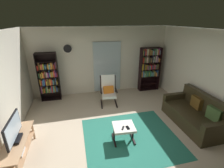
{
  "coord_description": "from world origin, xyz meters",
  "views": [
    {
      "loc": [
        -1.03,
        -3.23,
        2.83
      ],
      "look_at": [
        0.03,
        1.13,
        1.01
      ],
      "focal_mm": 25.57,
      "sensor_mm": 36.0,
      "label": 1
    }
  ],
  "objects_px": {
    "tv_stand": "(18,147)",
    "wall_clock": "(68,49)",
    "bookshelf_near_tv": "(49,78)",
    "tv_remote": "(123,128)",
    "cell_phone": "(128,128)",
    "bookshelf_near_sofa": "(149,66)",
    "television": "(13,130)",
    "leather_sofa": "(195,114)",
    "ottoman": "(124,128)",
    "lounge_armchair": "(108,89)"
  },
  "relations": [
    {
      "from": "tv_stand",
      "to": "wall_clock",
      "type": "height_order",
      "value": "wall_clock"
    },
    {
      "from": "tv_stand",
      "to": "bookshelf_near_tv",
      "type": "bearing_deg",
      "value": 82.76
    },
    {
      "from": "television",
      "to": "tv_remote",
      "type": "relative_size",
      "value": 5.71
    },
    {
      "from": "tv_remote",
      "to": "cell_phone",
      "type": "distance_m",
      "value": 0.12
    },
    {
      "from": "lounge_armchair",
      "to": "cell_phone",
      "type": "height_order",
      "value": "lounge_armchair"
    },
    {
      "from": "ottoman",
      "to": "wall_clock",
      "type": "distance_m",
      "value": 3.57
    },
    {
      "from": "television",
      "to": "bookshelf_near_sofa",
      "type": "relative_size",
      "value": 0.46
    },
    {
      "from": "bookshelf_near_tv",
      "to": "wall_clock",
      "type": "height_order",
      "value": "wall_clock"
    },
    {
      "from": "tv_remote",
      "to": "lounge_armchair",
      "type": "bearing_deg",
      "value": 117.47
    },
    {
      "from": "lounge_armchair",
      "to": "tv_remote",
      "type": "bearing_deg",
      "value": -92.67
    },
    {
      "from": "tv_stand",
      "to": "tv_remote",
      "type": "distance_m",
      "value": 2.31
    },
    {
      "from": "television",
      "to": "leather_sofa",
      "type": "distance_m",
      "value": 4.58
    },
    {
      "from": "bookshelf_near_tv",
      "to": "tv_remote",
      "type": "bearing_deg",
      "value": -55.71
    },
    {
      "from": "bookshelf_near_tv",
      "to": "cell_phone",
      "type": "bearing_deg",
      "value": -54.28
    },
    {
      "from": "television",
      "to": "leather_sofa",
      "type": "bearing_deg",
      "value": 2.59
    },
    {
      "from": "bookshelf_near_tv",
      "to": "bookshelf_near_sofa",
      "type": "distance_m",
      "value": 3.98
    },
    {
      "from": "wall_clock",
      "to": "cell_phone",
      "type": "bearing_deg",
      "value": -67.02
    },
    {
      "from": "television",
      "to": "tv_stand",
      "type": "bearing_deg",
      "value": -97.99
    },
    {
      "from": "tv_remote",
      "to": "wall_clock",
      "type": "xyz_separation_m",
      "value": [
        -1.19,
        3.07,
        1.42
      ]
    },
    {
      "from": "tv_stand",
      "to": "ottoman",
      "type": "bearing_deg",
      "value": 1.42
    },
    {
      "from": "television",
      "to": "tv_remote",
      "type": "bearing_deg",
      "value": -0.85
    },
    {
      "from": "bookshelf_near_sofa",
      "to": "tv_remote",
      "type": "xyz_separation_m",
      "value": [
        -2.02,
        -2.87,
        -0.63
      ]
    },
    {
      "from": "tv_remote",
      "to": "cell_phone",
      "type": "relative_size",
      "value": 1.03
    },
    {
      "from": "leather_sofa",
      "to": "wall_clock",
      "type": "distance_m",
      "value": 4.7
    },
    {
      "from": "leather_sofa",
      "to": "lounge_armchair",
      "type": "distance_m",
      "value": 2.82
    },
    {
      "from": "television",
      "to": "ottoman",
      "type": "xyz_separation_m",
      "value": [
        2.36,
        0.04,
        -0.41
      ]
    },
    {
      "from": "leather_sofa",
      "to": "tv_remote",
      "type": "height_order",
      "value": "leather_sofa"
    },
    {
      "from": "tv_remote",
      "to": "television",
      "type": "bearing_deg",
      "value": -150.71
    },
    {
      "from": "bookshelf_near_tv",
      "to": "leather_sofa",
      "type": "height_order",
      "value": "bookshelf_near_tv"
    },
    {
      "from": "lounge_armchair",
      "to": "tv_stand",
      "type": "bearing_deg",
      "value": -139.72
    },
    {
      "from": "tv_stand",
      "to": "television",
      "type": "relative_size",
      "value": 1.63
    },
    {
      "from": "cell_phone",
      "to": "wall_clock",
      "type": "xyz_separation_m",
      "value": [
        -1.31,
        3.08,
        1.43
      ]
    },
    {
      "from": "tv_remote",
      "to": "cell_phone",
      "type": "xyz_separation_m",
      "value": [
        0.12,
        -0.01,
        -0.0
      ]
    },
    {
      "from": "tv_remote",
      "to": "bookshelf_near_sofa",
      "type": "bearing_deg",
      "value": 84.95
    },
    {
      "from": "leather_sofa",
      "to": "bookshelf_near_tv",
      "type": "bearing_deg",
      "value": 147.99
    },
    {
      "from": "leather_sofa",
      "to": "ottoman",
      "type": "height_order",
      "value": "leather_sofa"
    },
    {
      "from": "tv_remote",
      "to": "bookshelf_near_tv",
      "type": "bearing_deg",
      "value": 154.43
    },
    {
      "from": "tv_stand",
      "to": "cell_phone",
      "type": "height_order",
      "value": "tv_stand"
    },
    {
      "from": "tv_remote",
      "to": "wall_clock",
      "type": "height_order",
      "value": "wall_clock"
    },
    {
      "from": "ottoman",
      "to": "tv_remote",
      "type": "height_order",
      "value": "tv_remote"
    },
    {
      "from": "tv_remote",
      "to": "wall_clock",
      "type": "distance_m",
      "value": 3.58
    },
    {
      "from": "bookshelf_near_tv",
      "to": "lounge_armchair",
      "type": "xyz_separation_m",
      "value": [
        2.05,
        -0.8,
        -0.34
      ]
    },
    {
      "from": "bookshelf_near_sofa",
      "to": "ottoman",
      "type": "relative_size",
      "value": 3.23
    },
    {
      "from": "bookshelf_near_sofa",
      "to": "ottoman",
      "type": "height_order",
      "value": "bookshelf_near_sofa"
    },
    {
      "from": "tv_stand",
      "to": "bookshelf_near_sofa",
      "type": "distance_m",
      "value": 5.24
    },
    {
      "from": "lounge_armchair",
      "to": "ottoman",
      "type": "xyz_separation_m",
      "value": [
        -0.05,
        -1.98,
        -0.19
      ]
    },
    {
      "from": "bookshelf_near_tv",
      "to": "wall_clock",
      "type": "bearing_deg",
      "value": 14.91
    },
    {
      "from": "bookshelf_near_tv",
      "to": "wall_clock",
      "type": "distance_m",
      "value": 1.26
    },
    {
      "from": "leather_sofa",
      "to": "tv_remote",
      "type": "bearing_deg",
      "value": -173.87
    },
    {
      "from": "leather_sofa",
      "to": "bookshelf_near_sofa",
      "type": "bearing_deg",
      "value": 94.81
    }
  ]
}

